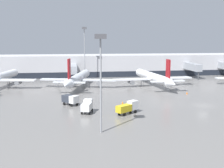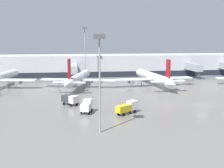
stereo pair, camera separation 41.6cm
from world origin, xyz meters
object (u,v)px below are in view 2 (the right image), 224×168
object	(u,v)px
parked_jet_1	(153,77)
apron_light_mast_5	(85,39)
traffic_cone_1	(187,93)
service_truck_0	(70,99)
traffic_cone_0	(122,103)
service_truck_2	(87,106)
parked_jet_2	(78,78)
apron_light_mast_0	(99,55)
service_truck_1	(127,107)

from	to	relation	value
parked_jet_1	apron_light_mast_5	bearing A→B (deg)	44.18
traffic_cone_1	service_truck_0	bearing A→B (deg)	-164.56
parked_jet_1	traffic_cone_0	xyz separation A→B (m)	(-15.14, -25.07, -2.68)
parked_jet_1	traffic_cone_1	xyz separation A→B (m)	(5.82, -14.89, -2.71)
parked_jet_1	service_truck_2	xyz separation A→B (m)	(-24.24, -32.07, -1.50)
traffic_cone_1	apron_light_mast_5	world-z (taller)	apron_light_mast_5
service_truck_0	traffic_cone_0	distance (m)	12.77
parked_jet_2	apron_light_mast_5	size ratio (longest dim) A/B	1.61
service_truck_0	apron_light_mast_5	bearing A→B (deg)	129.94
traffic_cone_0	apron_light_mast_0	bearing A→B (deg)	-110.33
service_truck_1	apron_light_mast_5	distance (m)	55.42
parked_jet_1	service_truck_0	world-z (taller)	parked_jet_1
service_truck_1	traffic_cone_1	bearing A→B (deg)	6.02
parked_jet_2	service_truck_2	xyz separation A→B (m)	(1.07, -32.82, -1.57)
apron_light_mast_0	apron_light_mast_5	bearing A→B (deg)	89.53
parked_jet_2	traffic_cone_1	size ratio (longest dim) A/B	48.25
parked_jet_2	service_truck_1	world-z (taller)	parked_jet_2
parked_jet_2	traffic_cone_1	world-z (taller)	parked_jet_2
parked_jet_1	traffic_cone_1	bearing A→B (deg)	-163.77
service_truck_2	apron_light_mast_0	xyz separation A→B (m)	(1.61, -13.25, 11.71)
service_truck_2	apron_light_mast_0	size ratio (longest dim) A/B	0.25
parked_jet_2	service_truck_0	xyz separation A→B (m)	(-2.51, -24.93, -1.62)
traffic_cone_0	apron_light_mast_0	distance (m)	25.15
service_truck_0	traffic_cone_1	distance (m)	34.92
service_truck_1	traffic_cone_0	size ratio (longest dim) A/B	7.20
apron_light_mast_5	parked_jet_2	bearing A→B (deg)	-99.93
parked_jet_1	service_truck_1	bearing A→B (deg)	150.18
service_truck_2	parked_jet_1	bearing A→B (deg)	-20.14
traffic_cone_0	apron_light_mast_0	size ratio (longest dim) A/B	0.05
service_truck_1	traffic_cone_0	xyz separation A→B (m)	(0.56, 9.03, -1.10)
parked_jet_1	traffic_cone_1	size ratio (longest dim) A/B	50.58
parked_jet_2	apron_light_mast_0	size ratio (longest dim) A/B	1.98
apron_light_mast_5	service_truck_1	bearing A→B (deg)	-83.11
parked_jet_1	parked_jet_2	xyz separation A→B (m)	(-25.31, 0.74, 0.07)
service_truck_1	apron_light_mast_5	bearing A→B (deg)	61.15
service_truck_2	traffic_cone_1	size ratio (longest dim) A/B	6.12
parked_jet_2	service_truck_0	world-z (taller)	parked_jet_2
service_truck_2	traffic_cone_0	bearing A→B (deg)	-35.51
service_truck_1	parked_jet_2	bearing A→B (deg)	69.69
service_truck_1	service_truck_2	bearing A→B (deg)	130.91
parked_jet_1	service_truck_2	bearing A→B (deg)	137.80
service_truck_2	traffic_cone_0	world-z (taller)	service_truck_2
parked_jet_1	service_truck_1	xyz separation A→B (m)	(-15.69, -34.10, -1.58)
service_truck_0	apron_light_mast_5	world-z (taller)	apron_light_mast_5
service_truck_1	apron_light_mast_5	world-z (taller)	apron_light_mast_5
apron_light_mast_0	traffic_cone_1	bearing A→B (deg)	46.92
service_truck_1	traffic_cone_0	world-z (taller)	service_truck_1
parked_jet_1	apron_light_mast_0	distance (m)	51.68
service_truck_0	service_truck_2	xyz separation A→B (m)	(3.57, -7.89, 0.05)
traffic_cone_1	apron_light_mast_0	bearing A→B (deg)	-133.08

